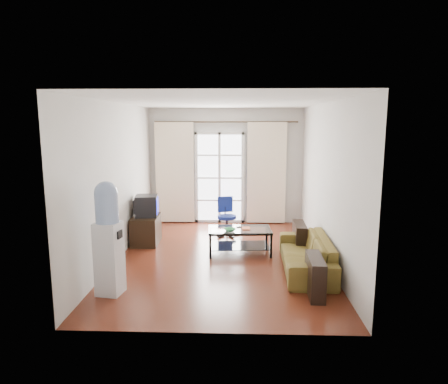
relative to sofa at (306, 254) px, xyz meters
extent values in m
plane|color=#602716|center=(-1.40, 0.56, -0.27)|extent=(5.20, 5.20, 0.00)
plane|color=white|center=(-1.40, 0.56, 2.43)|extent=(5.20, 5.20, 0.00)
cube|color=silver|center=(-1.40, 3.16, 1.08)|extent=(3.60, 0.02, 2.70)
cube|color=silver|center=(-1.40, -2.04, 1.08)|extent=(3.60, 0.02, 2.70)
cube|color=silver|center=(-3.20, 0.56, 1.08)|extent=(0.02, 5.20, 2.70)
cube|color=silver|center=(0.40, 0.56, 1.08)|extent=(0.02, 5.20, 2.70)
cube|color=white|center=(-1.55, 3.12, 0.80)|extent=(1.01, 0.02, 2.04)
cube|color=white|center=(-1.55, 3.10, 0.80)|extent=(1.16, 0.06, 2.15)
cylinder|color=#4C3F2D|center=(-1.40, 3.06, 2.11)|extent=(3.30, 0.04, 0.04)
cube|color=#FFEDCD|center=(-2.60, 3.04, 0.93)|extent=(0.90, 0.07, 2.35)
cube|color=#FFEDCD|center=(-0.45, 3.04, 0.93)|extent=(0.90, 0.07, 2.35)
cube|color=gray|center=(-0.60, 3.06, 0.06)|extent=(0.64, 0.12, 0.64)
imported|color=brown|center=(0.00, 0.00, 0.00)|extent=(1.91, 0.85, 0.54)
cube|color=silver|center=(-1.07, 0.82, 0.18)|extent=(1.17, 0.72, 0.01)
cube|color=black|center=(-1.07, 0.82, -0.13)|extent=(1.11, 0.66, 0.01)
cube|color=black|center=(-1.59, 0.49, -0.05)|extent=(0.04, 0.04, 0.45)
cube|color=black|center=(-0.52, 0.56, -0.05)|extent=(0.04, 0.04, 0.45)
cube|color=black|center=(-1.63, 1.07, -0.05)|extent=(0.04, 0.04, 0.45)
cube|color=black|center=(-0.56, 1.15, -0.05)|extent=(0.04, 0.04, 0.45)
imported|color=#31893A|center=(-1.25, 0.65, 0.21)|extent=(0.36, 0.36, 0.05)
imported|color=#963312|center=(-1.03, 0.82, 0.20)|extent=(0.15, 0.20, 0.02)
cube|color=black|center=(-1.05, 0.93, 0.20)|extent=(0.17, 0.11, 0.02)
cube|color=black|center=(-2.92, 1.35, 0.00)|extent=(0.52, 0.77, 0.55)
cube|color=black|center=(-2.90, 1.38, 0.48)|extent=(0.47, 0.50, 0.41)
cube|color=#0C19E5|center=(-2.69, 1.40, 0.48)|extent=(0.06, 0.36, 0.30)
cube|color=black|center=(-3.08, 1.35, 0.48)|extent=(0.16, 0.32, 0.27)
cylinder|color=black|center=(-1.34, 1.96, -0.07)|extent=(0.04, 0.04, 0.41)
cylinder|color=navy|center=(-1.34, 1.96, 0.13)|extent=(0.39, 0.39, 0.06)
cube|color=navy|center=(-1.38, 2.13, 0.37)|extent=(0.32, 0.12, 0.34)
cube|color=silver|center=(-2.88, -1.01, 0.24)|extent=(0.37, 0.37, 1.02)
cylinder|color=#7C93C0|center=(-2.88, -1.01, 0.95)|extent=(0.31, 0.31, 0.41)
sphere|color=#7C93C0|center=(-2.88, -1.01, 1.16)|extent=(0.31, 0.31, 0.31)
cube|color=black|center=(-2.72, -1.03, 0.59)|extent=(0.06, 0.13, 0.11)
camera|label=1|loc=(-1.10, -6.22, 2.08)|focal=32.00mm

